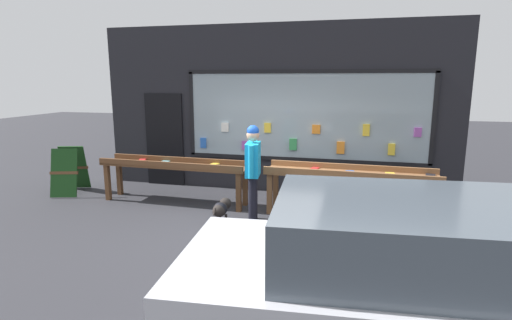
{
  "coord_description": "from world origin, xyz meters",
  "views": [
    {
      "loc": [
        1.73,
        -5.98,
        2.4
      ],
      "look_at": [
        0.02,
        0.83,
        0.98
      ],
      "focal_mm": 28.0,
      "sensor_mm": 36.0,
      "label": 1
    }
  ],
  "objects_px": {
    "display_table_left": "(174,168)",
    "parked_car": "(405,276)",
    "sandwich_board_sign": "(70,170)",
    "person_browsing": "(253,166)",
    "small_dog": "(221,209)",
    "display_table_right": "(350,177)"
  },
  "relations": [
    {
      "from": "display_table_right",
      "to": "sandwich_board_sign",
      "type": "xyz_separation_m",
      "value": [
        -5.84,
        0.08,
        -0.22
      ]
    },
    {
      "from": "person_browsing",
      "to": "small_dog",
      "type": "height_order",
      "value": "person_browsing"
    },
    {
      "from": "display_table_left",
      "to": "parked_car",
      "type": "bearing_deg",
      "value": -43.01
    },
    {
      "from": "display_table_left",
      "to": "person_browsing",
      "type": "xyz_separation_m",
      "value": [
        1.76,
        -0.64,
        0.26
      ]
    },
    {
      "from": "display_table_right",
      "to": "sandwich_board_sign",
      "type": "height_order",
      "value": "sandwich_board_sign"
    },
    {
      "from": "display_table_right",
      "to": "person_browsing",
      "type": "height_order",
      "value": "person_browsing"
    },
    {
      "from": "display_table_left",
      "to": "parked_car",
      "type": "distance_m",
      "value": 5.31
    },
    {
      "from": "small_dog",
      "to": "sandwich_board_sign",
      "type": "height_order",
      "value": "sandwich_board_sign"
    },
    {
      "from": "parked_car",
      "to": "person_browsing",
      "type": "bearing_deg",
      "value": 120.86
    },
    {
      "from": "display_table_left",
      "to": "person_browsing",
      "type": "height_order",
      "value": "person_browsing"
    },
    {
      "from": "person_browsing",
      "to": "sandwich_board_sign",
      "type": "xyz_separation_m",
      "value": [
        -4.24,
        0.72,
        -0.46
      ]
    },
    {
      "from": "display_table_left",
      "to": "display_table_right",
      "type": "relative_size",
      "value": 1.0
    },
    {
      "from": "display_table_left",
      "to": "display_table_right",
      "type": "height_order",
      "value": "display_table_right"
    },
    {
      "from": "display_table_left",
      "to": "parked_car",
      "type": "height_order",
      "value": "parked_car"
    },
    {
      "from": "display_table_left",
      "to": "parked_car",
      "type": "xyz_separation_m",
      "value": [
        3.88,
        -3.62,
        0.04
      ]
    },
    {
      "from": "sandwich_board_sign",
      "to": "display_table_right",
      "type": "bearing_deg",
      "value": -16.7
    },
    {
      "from": "display_table_right",
      "to": "parked_car",
      "type": "height_order",
      "value": "parked_car"
    },
    {
      "from": "small_dog",
      "to": "parked_car",
      "type": "relative_size",
      "value": 0.14
    },
    {
      "from": "small_dog",
      "to": "sandwich_board_sign",
      "type": "xyz_separation_m",
      "value": [
        -3.76,
        1.01,
        0.23
      ]
    },
    {
      "from": "sandwich_board_sign",
      "to": "parked_car",
      "type": "bearing_deg",
      "value": -46.12
    },
    {
      "from": "display_table_right",
      "to": "small_dog",
      "type": "bearing_deg",
      "value": -155.9
    },
    {
      "from": "person_browsing",
      "to": "sandwich_board_sign",
      "type": "relative_size",
      "value": 1.69
    }
  ]
}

